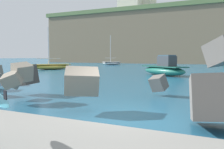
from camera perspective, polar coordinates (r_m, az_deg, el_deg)
name	(u,v)px	position (r m, az deg, el deg)	size (l,w,h in m)	color
ground_plane	(120,116)	(8.44, 1.94, -9.88)	(400.00, 400.00, 0.00)	#235B7A
breakwater_jetty	(94,76)	(11.27, -4.31, -0.42)	(32.92, 6.83, 2.92)	gray
boat_near_centre	(112,63)	(56.86, -0.05, 2.75)	(4.63, 4.64, 7.01)	white
boat_near_right	(164,69)	(26.36, 12.35, 1.31)	(6.05, 5.17, 2.21)	#1E6656
boat_mid_right	(52,66)	(38.74, -14.20, 1.88)	(5.36, 6.17, 6.59)	#EAC64C
mooring_buoy_inner	(81,73)	(27.01, -7.36, 0.40)	(0.44, 0.44, 0.44)	yellow
headland_bluff	(169,39)	(87.57, 13.42, 8.30)	(74.97, 40.71, 16.47)	#847056
station_building_west	(131,4)	(83.32, 4.63, 16.33)	(7.38, 8.09, 5.75)	silver
station_building_central	(147,4)	(86.15, 8.38, 16.21)	(4.72, 7.63, 6.65)	beige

